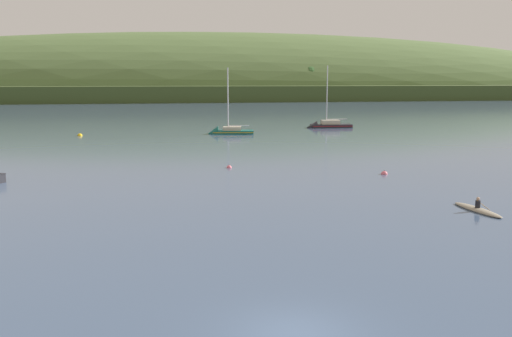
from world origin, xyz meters
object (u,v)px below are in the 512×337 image
mooring_buoy_midchannel (229,168)px  sailboat_midwater_white (326,126)px  canoe_with_paddler (477,210)px  mooring_buoy_off_fishing_boat (384,174)px  mooring_buoy_foreground (80,136)px  sailboat_near_mooring (227,133)px

mooring_buoy_midchannel → sailboat_midwater_white: bearing=54.7°
canoe_with_paddler → mooring_buoy_off_fishing_boat: size_ratio=6.56×
mooring_buoy_midchannel → mooring_buoy_foreground: bearing=111.7°
sailboat_near_mooring → mooring_buoy_midchannel: (-7.63, -32.25, -0.19)m
sailboat_midwater_white → mooring_buoy_foreground: size_ratio=14.42×
sailboat_near_mooring → canoe_with_paddler: bearing=108.9°
mooring_buoy_midchannel → canoe_with_paddler: bearing=-62.7°
mooring_buoy_off_fishing_boat → sailboat_near_mooring: bearing=96.8°
sailboat_midwater_white → sailboat_near_mooring: bearing=26.5°
sailboat_near_mooring → sailboat_midwater_white: 20.02m
canoe_with_paddler → mooring_buoy_foreground: (-25.24, 57.01, -0.09)m
sailboat_midwater_white → canoe_with_paddler: bearing=85.2°
mooring_buoy_foreground → canoe_with_paddler: bearing=-66.1°
canoe_with_paddler → mooring_buoy_off_fishing_boat: bearing=174.5°
sailboat_midwater_white → mooring_buoy_off_fishing_boat: 47.67m
canoe_with_paddler → mooring_buoy_off_fishing_boat: (1.28, 13.98, -0.09)m
canoe_with_paddler → sailboat_near_mooring: bearing=-176.6°
mooring_buoy_midchannel → mooring_buoy_off_fishing_boat: 14.44m
sailboat_midwater_white → mooring_buoy_midchannel: bearing=64.7°
mooring_buoy_midchannel → mooring_buoy_off_fishing_boat: (12.35, -7.48, -0.00)m
sailboat_near_mooring → canoe_with_paddler: sailboat_near_mooring is taller
sailboat_near_mooring → sailboat_midwater_white: size_ratio=0.96×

